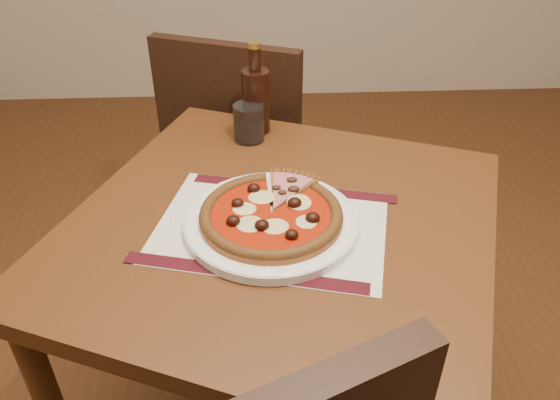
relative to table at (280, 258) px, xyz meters
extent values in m
cube|color=#593015|center=(0.00, 0.00, 0.08)|extent=(1.04, 1.04, 0.04)
cylinder|color=#593015|center=(-0.19, 0.46, -0.29)|extent=(0.05, 0.05, 0.71)
cylinder|color=#593015|center=(0.46, 0.19, -0.29)|extent=(0.05, 0.05, 0.71)
cube|color=black|center=(-0.05, 0.74, -0.21)|extent=(0.56, 0.56, 0.04)
cylinder|color=black|center=(0.19, 0.84, -0.44)|extent=(0.04, 0.04, 0.42)
cylinder|color=black|center=(-0.15, 0.98, -0.44)|extent=(0.04, 0.04, 0.42)
cylinder|color=black|center=(0.05, 0.50, -0.44)|extent=(0.04, 0.04, 0.42)
cylinder|color=black|center=(-0.29, 0.64, -0.44)|extent=(0.04, 0.04, 0.42)
cube|color=black|center=(-0.12, 0.56, 0.04)|extent=(0.42, 0.20, 0.45)
cube|color=beige|center=(-0.02, -0.03, 0.10)|extent=(0.49, 0.40, 0.00)
cylinder|color=white|center=(-0.02, -0.03, 0.11)|extent=(0.33, 0.33, 0.02)
cylinder|color=#9E5526|center=(-0.02, -0.03, 0.13)|extent=(0.27, 0.27, 0.01)
torus|color=brown|center=(-0.02, -0.03, 0.13)|extent=(0.27, 0.27, 0.02)
cylinder|color=#930D07|center=(-0.02, -0.03, 0.13)|extent=(0.23, 0.23, 0.00)
ellipsoid|color=beige|center=(-0.03, 0.02, 0.14)|extent=(0.05, 0.04, 0.01)
ellipsoid|color=beige|center=(-0.10, 0.00, 0.14)|extent=(0.05, 0.04, 0.01)
ellipsoid|color=beige|center=(-0.06, -0.06, 0.14)|extent=(0.05, 0.04, 0.01)
ellipsoid|color=beige|center=(-0.01, -0.11, 0.14)|extent=(0.05, 0.04, 0.01)
ellipsoid|color=beige|center=(0.03, -0.05, 0.14)|extent=(0.05, 0.04, 0.01)
ellipsoid|color=beige|center=(0.05, 0.01, 0.14)|extent=(0.05, 0.04, 0.01)
ellipsoid|color=black|center=(-0.04, 0.03, 0.15)|extent=(0.03, 0.02, 0.02)
ellipsoid|color=black|center=(-0.10, 0.01, 0.15)|extent=(0.03, 0.02, 0.02)
ellipsoid|color=black|center=(-0.07, -0.05, 0.15)|extent=(0.03, 0.02, 0.02)
ellipsoid|color=black|center=(-0.05, -0.11, 0.15)|extent=(0.03, 0.02, 0.02)
ellipsoid|color=black|center=(0.01, -0.08, 0.15)|extent=(0.03, 0.02, 0.02)
ellipsoid|color=black|center=(0.06, -0.06, 0.15)|extent=(0.03, 0.02, 0.02)
ellipsoid|color=black|center=(0.04, 0.00, 0.15)|extent=(0.03, 0.02, 0.02)
ellipsoid|color=#322112|center=(0.01, 0.03, 0.14)|extent=(0.02, 0.02, 0.01)
ellipsoid|color=#322112|center=(0.02, 0.07, 0.14)|extent=(0.02, 0.02, 0.01)
ellipsoid|color=#322112|center=(0.00, 0.03, 0.14)|extent=(0.02, 0.02, 0.01)
ellipsoid|color=#322112|center=(0.00, 0.07, 0.14)|extent=(0.02, 0.02, 0.01)
cylinder|color=white|center=(-0.06, 0.33, 0.15)|extent=(0.10, 0.10, 0.09)
cylinder|color=#36180D|center=(-0.04, 0.37, 0.18)|extent=(0.07, 0.07, 0.16)
cylinder|color=#36180D|center=(-0.04, 0.37, 0.28)|extent=(0.03, 0.03, 0.07)
cylinder|color=olive|center=(-0.04, 0.37, 0.32)|extent=(0.03, 0.03, 0.01)
camera|label=1|loc=(-0.04, -0.86, 0.74)|focal=35.00mm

